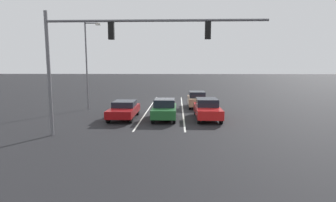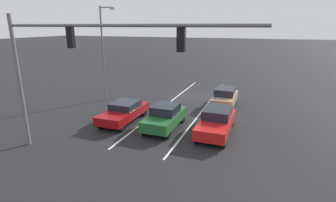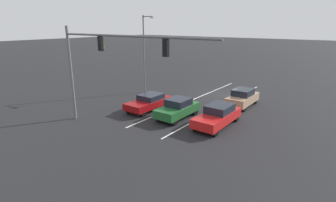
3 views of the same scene
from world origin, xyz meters
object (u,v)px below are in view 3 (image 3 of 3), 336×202
car_tan_leftlane_second (243,97)px  car_darkgreen_midlane_front (178,108)px  car_maroon_rightlane_front (149,102)px  car_red_leftlane_front (218,115)px  street_lamp_right_shoulder (145,50)px  traffic_signal_gantry (102,56)px

car_tan_leftlane_second → car_darkgreen_midlane_front: bearing=64.4°
car_maroon_rightlane_front → car_darkgreen_midlane_front: (-3.18, 0.20, 0.07)m
car_red_leftlane_front → car_darkgreen_midlane_front: size_ratio=1.15×
car_maroon_rightlane_front → car_red_leftlane_front: 6.51m
car_maroon_rightlane_front → street_lamp_right_shoulder: bearing=-45.7°
car_red_leftlane_front → street_lamp_right_shoulder: bearing=-21.0°
car_maroon_rightlane_front → car_tan_leftlane_second: bearing=-135.7°
traffic_signal_gantry → street_lamp_right_shoulder: bearing=-63.7°
car_red_leftlane_front → car_darkgreen_midlane_front: 3.35m
car_maroon_rightlane_front → car_tan_leftlane_second: size_ratio=1.11×
car_tan_leftlane_second → street_lamp_right_shoulder: 11.15m
car_red_leftlane_front → traffic_signal_gantry: traffic_signal_gantry is taller
car_red_leftlane_front → car_maroon_rightlane_front: bearing=1.6°
car_maroon_rightlane_front → car_darkgreen_midlane_front: size_ratio=1.09×
car_maroon_rightlane_front → traffic_signal_gantry: (-0.51, 5.24, 4.50)m
traffic_signal_gantry → street_lamp_right_shoulder: size_ratio=1.53×
car_maroon_rightlane_front → car_tan_leftlane_second: (-6.13, -5.98, 0.08)m
car_maroon_rightlane_front → street_lamp_right_shoulder: size_ratio=0.55×
car_maroon_rightlane_front → street_lamp_right_shoulder: 7.17m
car_darkgreen_midlane_front → traffic_signal_gantry: bearing=62.1°
street_lamp_right_shoulder → traffic_signal_gantry: bearing=116.3°
traffic_signal_gantry → street_lamp_right_shoulder: (4.71, -9.54, -0.60)m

